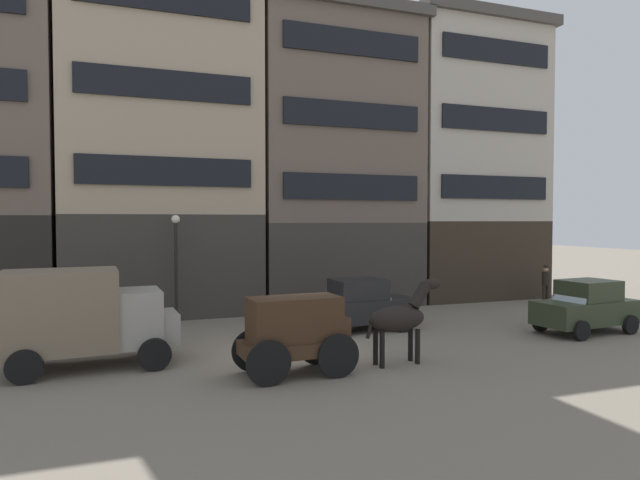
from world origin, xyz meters
name	(u,v)px	position (x,y,z in m)	size (l,w,h in m)	color
ground_plane	(293,353)	(0.00, 0.00, 0.00)	(120.00, 120.00, 0.00)	slate
building_center_left	(162,103)	(-3.06, 9.17, 8.95)	(8.26, 5.92, 17.80)	#38332D
building_center_right	(330,159)	(4.68, 9.17, 6.84)	(7.93, 5.92, 13.58)	#38332D
building_far_right	(462,160)	(12.08, 9.17, 7.07)	(7.56, 5.92, 14.05)	#33281E
cargo_wagon	(296,330)	(-0.53, -2.10, 1.15)	(2.97, 1.64, 1.98)	#3D2819
draft_horse	(400,318)	(2.42, -2.10, 1.27)	(2.35, 0.68, 2.30)	black
delivery_truck_near	(85,315)	(-5.62, 0.32, 1.42)	(4.44, 2.33, 2.62)	gray
sedan_dark	(586,307)	(10.49, -0.62, 0.91)	(3.83, 2.13, 1.83)	#2D3823
sedan_light	(361,305)	(3.28, 2.40, 0.91)	(3.76, 1.97, 1.83)	black
pedestrian_officer	(546,282)	(14.10, 5.24, 0.98)	(0.38, 0.38, 1.79)	black
streetlamp_curbside	(176,253)	(-2.81, 5.83, 2.67)	(0.32, 0.32, 4.12)	black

